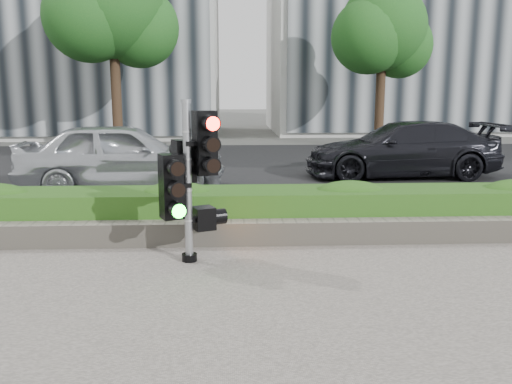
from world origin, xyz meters
TOP-DOWN VIEW (x-y plane):
  - ground at (0.00, 0.00)m, footprint 120.00×120.00m
  - road at (0.00, 10.00)m, footprint 60.00×13.00m
  - curb at (0.00, 3.15)m, footprint 60.00×0.25m
  - stone_wall at (0.00, 1.90)m, footprint 12.00×0.32m
  - hedge at (0.00, 2.55)m, footprint 12.00×1.00m
  - building_right at (11.00, 25.00)m, footprint 18.00×10.00m
  - tree_left at (-4.52, 14.56)m, footprint 4.61×4.03m
  - tree_right at (5.48, 15.55)m, footprint 4.10×3.58m
  - traffic_signal at (-0.91, 1.17)m, footprint 0.76×0.68m
  - car_silver at (-2.78, 6.40)m, footprint 4.65×2.15m
  - car_dark at (4.05, 8.03)m, footprint 4.97×2.09m

SIDE VIEW (x-z plane):
  - ground at x=0.00m, z-range 0.00..0.00m
  - road at x=0.00m, z-range 0.00..0.02m
  - curb at x=0.00m, z-range 0.00..0.12m
  - stone_wall at x=0.00m, z-range 0.03..0.37m
  - hedge at x=0.00m, z-range 0.03..0.71m
  - car_dark at x=4.05m, z-range 0.02..1.45m
  - car_silver at x=-2.78m, z-range 0.02..1.56m
  - traffic_signal at x=-0.91m, z-range 0.14..2.23m
  - tree_right at x=5.48m, z-range 1.22..7.75m
  - tree_left at x=-4.52m, z-range 1.37..8.72m
  - building_right at x=11.00m, z-range 0.00..12.00m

